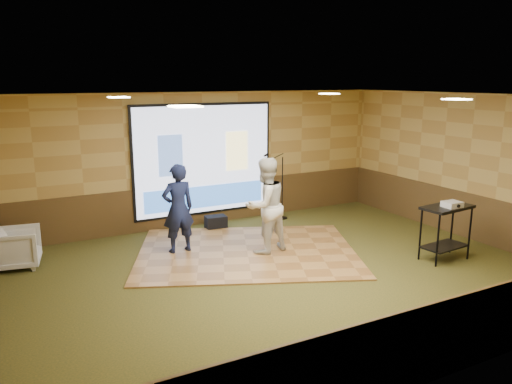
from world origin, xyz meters
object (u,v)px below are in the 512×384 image
dance_floor (247,251)px  player_left (178,208)px  av_table (446,222)px  banquet_chair (17,248)px  mic_stand (280,199)px  player_right (265,206)px  projector_screen (204,161)px  duffel_bag (216,222)px  projector (452,204)px

dance_floor → player_left: 1.57m
player_left → av_table: size_ratio=1.67×
dance_floor → av_table: 3.74m
player_left → av_table: bearing=146.4°
av_table → banquet_chair: 7.74m
mic_stand → dance_floor: bearing=-122.1°
player_right → mic_stand: player_right is taller
projector_screen → dance_floor: 2.65m
mic_stand → player_left: bearing=-145.0°
player_left → player_right: player_right is taller
projector_screen → duffel_bag: 1.41m
player_left → projector: bearing=145.5°
mic_stand → duffel_bag: (-1.68, -0.03, -0.35)m
av_table → projector: (0.00, -0.10, 0.35)m
banquet_chair → duffel_bag: bearing=-73.1°
player_left → projector_screen: bearing=-128.4°
player_left → av_table: (4.22, -2.63, -0.16)m
projector_screen → dance_floor: (-0.05, -2.21, -1.46)m
player_right → duffel_bag: 2.10m
dance_floor → duffel_bag: size_ratio=8.96×
dance_floor → duffel_bag: 1.75m
projector_screen → projector: (3.01, -4.35, -0.40)m
player_right → projector: player_right is taller
player_right → av_table: (2.76, -1.85, -0.21)m
av_table → mic_stand: 4.02m
player_left → duffel_bag: 1.86m
player_right → banquet_chair: bearing=-29.5°
av_table → mic_stand: bearing=108.6°
dance_floor → av_table: bearing=-33.8°
projector → duffel_bag: bearing=129.1°
duffel_bag → mic_stand: bearing=0.9°
player_left → projector: player_left is taller
player_left → mic_stand: player_left is taller
dance_floor → player_right: player_right is taller
player_right → mic_stand: (1.48, 1.96, -0.45)m
player_right → banquet_chair: (-4.25, 1.41, -0.59)m
projector_screen → av_table: size_ratio=3.25×
projector → player_right: bearing=146.5°
av_table → duffel_bag: (-2.96, 3.78, -0.58)m
projector_screen → duffel_bag: projector_screen is taller
projector_screen → player_right: projector_screen is taller
projector_screen → player_left: 2.11m
banquet_chair → duffel_bag: (4.05, 0.52, -0.21)m
player_left → mic_stand: size_ratio=1.06×
av_table → banquet_chair: size_ratio=1.32×
projector → mic_stand: bearing=109.9°
projector_screen → player_right: bearing=-84.1°
dance_floor → player_right: bearing=-33.1°
projector_screen → player_right: (0.25, -2.40, -0.53)m
dance_floor → player_right: 0.99m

